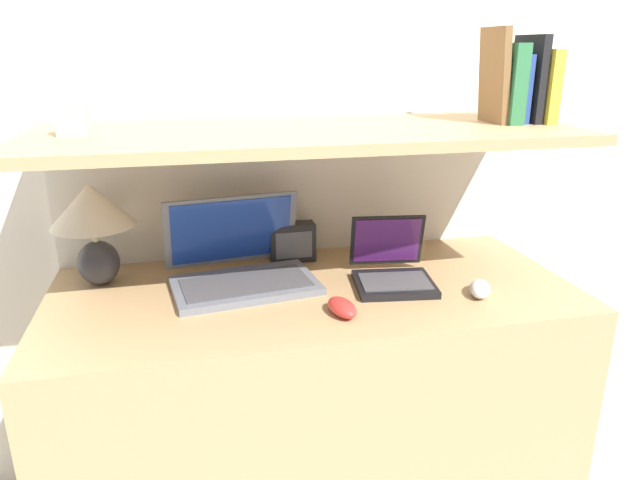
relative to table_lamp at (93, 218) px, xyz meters
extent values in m
cube|color=silver|center=(0.58, 0.21, 0.24)|extent=(6.00, 0.05, 2.40)
cube|color=tan|center=(0.58, -0.17, -0.58)|extent=(1.43, 0.64, 0.76)
cube|color=silver|center=(0.58, 0.17, -0.37)|extent=(1.43, 0.04, 1.17)
cube|color=tan|center=(0.58, -0.10, 0.22)|extent=(1.43, 0.57, 0.03)
ellipsoid|color=#2D2D33|center=(0.00, 0.00, -0.13)|extent=(0.11, 0.11, 0.13)
cylinder|color=tan|center=(0.00, 0.00, -0.05)|extent=(0.02, 0.02, 0.05)
cone|color=beige|center=(0.00, 0.00, 0.04)|extent=(0.23, 0.23, 0.12)
cube|color=slate|center=(0.39, -0.13, -0.18)|extent=(0.42, 0.29, 0.02)
cube|color=#47474C|center=(0.39, -0.14, -0.17)|extent=(0.36, 0.21, 0.00)
cube|color=slate|center=(0.37, 0.02, -0.07)|extent=(0.39, 0.11, 0.21)
cube|color=navy|center=(0.37, 0.01, -0.07)|extent=(0.35, 0.09, 0.19)
cube|color=black|center=(0.80, -0.21, -0.18)|extent=(0.24, 0.21, 0.02)
cube|color=#47474C|center=(0.80, -0.22, -0.17)|extent=(0.20, 0.15, 0.00)
cube|color=black|center=(0.81, -0.10, -0.10)|extent=(0.22, 0.08, 0.16)
cube|color=#4C1E60|center=(0.81, -0.10, -0.09)|extent=(0.20, 0.07, 0.14)
ellipsoid|color=red|center=(0.61, -0.35, -0.17)|extent=(0.08, 0.12, 0.04)
ellipsoid|color=white|center=(1.00, -0.32, -0.17)|extent=(0.10, 0.12, 0.04)
cube|color=black|center=(0.56, 0.06, -0.13)|extent=(0.14, 0.06, 0.12)
cube|color=#59595B|center=(0.56, 0.03, -0.13)|extent=(0.11, 0.00, 0.08)
cube|color=gold|center=(1.25, -0.10, 0.34)|extent=(0.03, 0.18, 0.20)
cube|color=black|center=(1.22, -0.10, 0.35)|extent=(0.02, 0.15, 0.24)
cube|color=#284293|center=(1.18, -0.10, 0.33)|extent=(0.02, 0.12, 0.19)
cube|color=#2D7042|center=(1.14, -0.10, 0.34)|extent=(0.04, 0.16, 0.21)
cube|color=brown|center=(1.11, -0.10, 0.36)|extent=(0.04, 0.14, 0.26)
cube|color=#99999E|center=(0.00, -0.10, 0.27)|extent=(0.07, 0.06, 0.07)
camera|label=1|loc=(0.26, -1.59, 0.44)|focal=32.00mm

